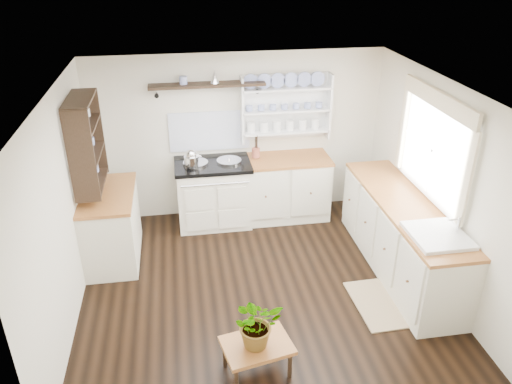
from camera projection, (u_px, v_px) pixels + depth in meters
floor at (260, 286)px, 5.76m from camera, size 4.00×3.80×0.01m
wall_back at (238, 136)px, 6.92m from camera, size 4.00×0.02×2.30m
wall_right at (438, 185)px, 5.53m from camera, size 0.02×3.80×2.30m
wall_left at (63, 213)px, 4.96m from camera, size 0.02×3.80×2.30m
ceiling at (261, 91)px, 4.73m from camera, size 4.00×3.80×0.01m
window at (433, 145)px, 5.47m from camera, size 0.08×1.55×1.22m
aga_cooker at (214, 193)px, 6.88m from camera, size 1.02×0.71×0.94m
back_cabinets at (283, 187)px, 7.05m from camera, size 1.27×0.63×0.90m
right_cabinets at (401, 236)px, 5.89m from camera, size 0.62×2.43×0.90m
belfast_sink at (436, 245)px, 5.07m from camera, size 0.55×0.60×0.45m
left_cabinets at (112, 225)px, 6.11m from camera, size 0.62×1.13×0.90m
plate_rack at (285, 106)px, 6.80m from camera, size 1.20×0.22×0.90m
high_shelf at (207, 85)px, 6.41m from camera, size 1.50×0.29×0.16m
left_shelving at (86, 142)px, 5.60m from camera, size 0.28×0.80×1.05m
kettle at (191, 158)px, 6.48m from camera, size 0.19×0.19×0.23m
utensil_crock at (256, 153)px, 6.84m from camera, size 0.11×0.11×0.13m
center_table at (257, 348)px, 4.50m from camera, size 0.68×0.55×0.33m
potted_plant at (257, 323)px, 4.37m from camera, size 0.51×0.47×0.48m
floor_rug at (380, 303)px, 5.48m from camera, size 0.58×0.87×0.02m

